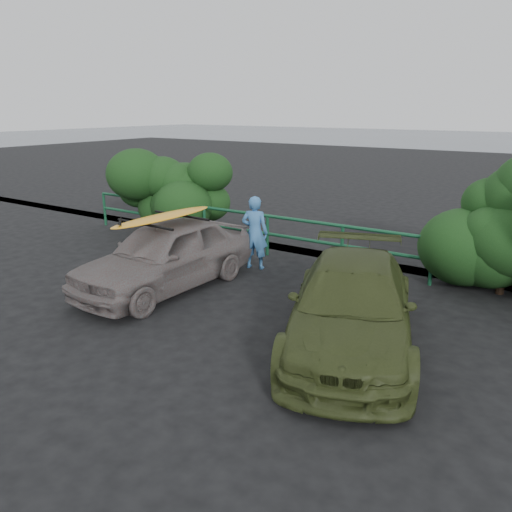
{
  "coord_description": "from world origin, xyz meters",
  "views": [
    {
      "loc": [
        5.38,
        -5.15,
        3.56
      ],
      "look_at": [
        0.76,
        1.84,
        1.05
      ],
      "focal_mm": 35.0,
      "sensor_mm": 36.0,
      "label": 1
    }
  ],
  "objects": [
    {
      "name": "ground",
      "position": [
        0.0,
        0.0,
        0.0
      ],
      "size": [
        80.0,
        80.0,
        0.0
      ],
      "primitive_type": "plane",
      "color": "black"
    },
    {
      "name": "olive_vehicle",
      "position": [
        2.69,
        1.57,
        0.65
      ],
      "size": [
        3.25,
        4.84,
        1.3
      ],
      "primitive_type": "imported",
      "rotation": [
        0.0,
        0.0,
        0.35
      ],
      "color": "#37421D",
      "rests_on": "ground"
    },
    {
      "name": "surfboard",
      "position": [
        -1.45,
        1.86,
        1.49
      ],
      "size": [
        0.63,
        2.6,
        0.08
      ],
      "primitive_type": "ellipsoid",
      "rotation": [
        0.0,
        0.0,
        -0.04
      ],
      "color": "orange",
      "rests_on": "roof_rack"
    },
    {
      "name": "shrub_left",
      "position": [
        -4.8,
        5.4,
        1.09
      ],
      "size": [
        3.2,
        2.4,
        2.18
      ],
      "primitive_type": null,
      "color": "#183C16",
      "rests_on": "ground"
    },
    {
      "name": "roof_rack",
      "position": [
        -1.45,
        1.86,
        1.42
      ],
      "size": [
        1.53,
        1.1,
        0.05
      ],
      "primitive_type": null,
      "rotation": [
        0.0,
        0.0,
        -0.04
      ],
      "color": "black",
      "rests_on": "sedan"
    },
    {
      "name": "man",
      "position": [
        -0.68,
        3.96,
        0.84
      ],
      "size": [
        0.7,
        0.56,
        1.67
      ],
      "primitive_type": "imported",
      "rotation": [
        0.0,
        0.0,
        3.43
      ],
      "color": "#3B75B3",
      "rests_on": "ground"
    },
    {
      "name": "sedan",
      "position": [
        -1.45,
        1.86,
        0.7
      ],
      "size": [
        1.8,
        4.17,
        1.4
      ],
      "primitive_type": "imported",
      "rotation": [
        0.0,
        0.0,
        -0.04
      ],
      "color": "slate",
      "rests_on": "ground"
    },
    {
      "name": "guardrail",
      "position": [
        0.0,
        5.0,
        0.52
      ],
      "size": [
        14.0,
        0.08,
        1.04
      ],
      "primitive_type": null,
      "color": "#164E2F",
      "rests_on": "ground"
    }
  ]
}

